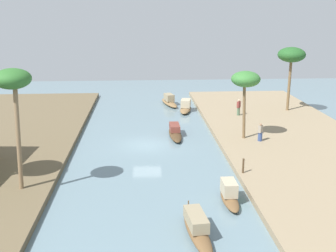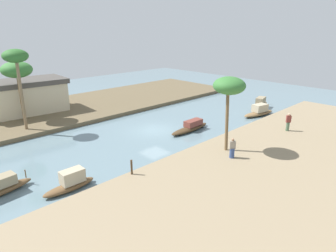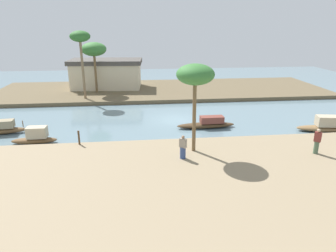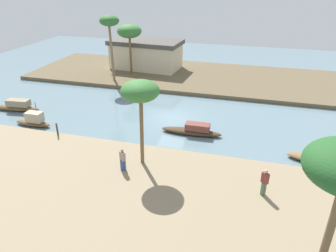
{
  "view_description": "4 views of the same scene",
  "coord_description": "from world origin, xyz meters",
  "px_view_note": "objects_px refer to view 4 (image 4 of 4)",
  "views": [
    {
      "loc": [
        -34.36,
        0.36,
        11.37
      ],
      "look_at": [
        2.29,
        -2.02,
        1.05
      ],
      "focal_mm": 44.2,
      "sensor_mm": 36.0,
      "label": 1
    },
    {
      "loc": [
        -18.63,
        -21.08,
        9.87
      ],
      "look_at": [
        0.35,
        -1.63,
        0.75
      ],
      "focal_mm": 31.39,
      "sensor_mm": 36.0,
      "label": 2
    },
    {
      "loc": [
        -3.79,
        -27.92,
        8.81
      ],
      "look_at": [
        -1.09,
        -3.6,
        0.59
      ],
      "focal_mm": 32.77,
      "sensor_mm": 36.0,
      "label": 3
    },
    {
      "loc": [
        6.86,
        -26.1,
        12.43
      ],
      "look_at": [
        0.29,
        -2.52,
        0.4
      ],
      "focal_mm": 33.63,
      "sensor_mm": 36.0,
      "label": 4
    }
  ],
  "objects_px": {
    "mooring_post": "(57,129)",
    "sampan_downstream_large": "(17,106)",
    "palm_tree_right_tall": "(129,32)",
    "person_on_near_bank": "(264,183)",
    "sampan_foreground": "(34,121)",
    "riverside_building": "(146,54)",
    "palm_tree_right_short": "(109,23)",
    "sampan_with_red_awning": "(193,130)",
    "person_by_mooring": "(123,161)",
    "sampan_upstream_small": "(322,158)",
    "palm_tree_left_near": "(140,92)"
  },
  "relations": [
    {
      "from": "mooring_post",
      "to": "riverside_building",
      "type": "bearing_deg",
      "value": 88.82
    },
    {
      "from": "sampan_downstream_large",
      "to": "person_on_near_bank",
      "type": "relative_size",
      "value": 2.8
    },
    {
      "from": "person_by_mooring",
      "to": "sampan_downstream_large",
      "type": "bearing_deg",
      "value": -166.34
    },
    {
      "from": "riverside_building",
      "to": "palm_tree_left_near",
      "type": "bearing_deg",
      "value": -67.3
    },
    {
      "from": "sampan_downstream_large",
      "to": "palm_tree_left_near",
      "type": "relative_size",
      "value": 0.83
    },
    {
      "from": "sampan_with_red_awning",
      "to": "person_on_near_bank",
      "type": "height_order",
      "value": "person_on_near_bank"
    },
    {
      "from": "sampan_with_red_awning",
      "to": "palm_tree_right_short",
      "type": "distance_m",
      "value": 17.51
    },
    {
      "from": "mooring_post",
      "to": "palm_tree_right_tall",
      "type": "relative_size",
      "value": 0.17
    },
    {
      "from": "palm_tree_right_short",
      "to": "riverside_building",
      "type": "xyz_separation_m",
      "value": [
        2.07,
        6.31,
        -4.81
      ]
    },
    {
      "from": "sampan_upstream_small",
      "to": "riverside_building",
      "type": "height_order",
      "value": "riverside_building"
    },
    {
      "from": "sampan_downstream_large",
      "to": "person_by_mooring",
      "type": "bearing_deg",
      "value": -33.59
    },
    {
      "from": "sampan_downstream_large",
      "to": "mooring_post",
      "type": "distance_m",
      "value": 8.49
    },
    {
      "from": "sampan_foreground",
      "to": "person_by_mooring",
      "type": "distance_m",
      "value": 11.79
    },
    {
      "from": "sampan_foreground",
      "to": "mooring_post",
      "type": "height_order",
      "value": "mooring_post"
    },
    {
      "from": "sampan_upstream_small",
      "to": "palm_tree_right_short",
      "type": "distance_m",
      "value": 26.2
    },
    {
      "from": "mooring_post",
      "to": "palm_tree_right_short",
      "type": "relative_size",
      "value": 0.14
    },
    {
      "from": "sampan_foreground",
      "to": "mooring_post",
      "type": "distance_m",
      "value": 4.0
    },
    {
      "from": "palm_tree_left_near",
      "to": "palm_tree_right_short",
      "type": "distance_m",
      "value": 19.22
    },
    {
      "from": "sampan_foreground",
      "to": "person_on_near_bank",
      "type": "height_order",
      "value": "person_on_near_bank"
    },
    {
      "from": "sampan_upstream_small",
      "to": "palm_tree_left_near",
      "type": "bearing_deg",
      "value": -152.03
    },
    {
      "from": "sampan_foreground",
      "to": "palm_tree_right_short",
      "type": "distance_m",
      "value": 14.63
    },
    {
      "from": "sampan_downstream_large",
      "to": "palm_tree_right_tall",
      "type": "relative_size",
      "value": 0.79
    },
    {
      "from": "riverside_building",
      "to": "person_on_near_bank",
      "type": "bearing_deg",
      "value": -52.81
    },
    {
      "from": "mooring_post",
      "to": "riverside_building",
      "type": "relative_size",
      "value": 0.11
    },
    {
      "from": "sampan_with_red_awning",
      "to": "palm_tree_right_short",
      "type": "xyz_separation_m",
      "value": [
        -12.09,
        10.68,
        6.8
      ]
    },
    {
      "from": "sampan_downstream_large",
      "to": "palm_tree_left_near",
      "type": "xyz_separation_m",
      "value": [
        15.41,
        -6.14,
        5.13
      ]
    },
    {
      "from": "person_by_mooring",
      "to": "palm_tree_right_short",
      "type": "bearing_deg",
      "value": 157.0
    },
    {
      "from": "sampan_upstream_small",
      "to": "sampan_foreground",
      "type": "bearing_deg",
      "value": -168.94
    },
    {
      "from": "sampan_downstream_large",
      "to": "palm_tree_right_short",
      "type": "bearing_deg",
      "value": 54.73
    },
    {
      "from": "person_on_near_bank",
      "to": "person_by_mooring",
      "type": "distance_m",
      "value": 9.08
    },
    {
      "from": "sampan_foreground",
      "to": "sampan_upstream_small",
      "type": "distance_m",
      "value": 23.86
    },
    {
      "from": "person_by_mooring",
      "to": "sampan_upstream_small",
      "type": "bearing_deg",
      "value": 61.9
    },
    {
      "from": "palm_tree_left_near",
      "to": "sampan_foreground",
      "type": "bearing_deg",
      "value": 162.59
    },
    {
      "from": "sampan_with_red_awning",
      "to": "mooring_post",
      "type": "bearing_deg",
      "value": -160.33
    },
    {
      "from": "sampan_downstream_large",
      "to": "palm_tree_right_tall",
      "type": "bearing_deg",
      "value": 57.66
    },
    {
      "from": "sampan_upstream_small",
      "to": "palm_tree_right_short",
      "type": "bearing_deg",
      "value": 160.56
    },
    {
      "from": "sampan_with_red_awning",
      "to": "mooring_post",
      "type": "relative_size",
      "value": 4.93
    },
    {
      "from": "mooring_post",
      "to": "sampan_upstream_small",
      "type": "bearing_deg",
      "value": 5.23
    },
    {
      "from": "mooring_post",
      "to": "sampan_downstream_large",
      "type": "bearing_deg",
      "value": 150.25
    },
    {
      "from": "sampan_with_red_awning",
      "to": "palm_tree_left_near",
      "type": "relative_size",
      "value": 0.87
    },
    {
      "from": "palm_tree_right_tall",
      "to": "riverside_building",
      "type": "xyz_separation_m",
      "value": [
        1.09,
        2.91,
        -3.36
      ]
    },
    {
      "from": "palm_tree_right_tall",
      "to": "person_on_near_bank",
      "type": "bearing_deg",
      "value": -51.79
    },
    {
      "from": "palm_tree_right_tall",
      "to": "mooring_post",
      "type": "bearing_deg",
      "value": -87.89
    },
    {
      "from": "palm_tree_right_short",
      "to": "riverside_building",
      "type": "height_order",
      "value": "palm_tree_right_short"
    },
    {
      "from": "sampan_upstream_small",
      "to": "person_by_mooring",
      "type": "xyz_separation_m",
      "value": [
        -13.16,
        -5.07,
        0.63
      ]
    },
    {
      "from": "sampan_foreground",
      "to": "riverside_building",
      "type": "xyz_separation_m",
      "value": [
        4.02,
        19.18,
        1.86
      ]
    },
    {
      "from": "person_on_near_bank",
      "to": "mooring_post",
      "type": "distance_m",
      "value": 16.54
    },
    {
      "from": "sampan_upstream_small",
      "to": "person_on_near_bank",
      "type": "relative_size",
      "value": 2.76
    },
    {
      "from": "sampan_foreground",
      "to": "sampan_downstream_large",
      "type": "xyz_separation_m",
      "value": [
        -3.77,
        2.5,
        -0.04
      ]
    },
    {
      "from": "palm_tree_right_tall",
      "to": "palm_tree_right_short",
      "type": "height_order",
      "value": "palm_tree_right_short"
    }
  ]
}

